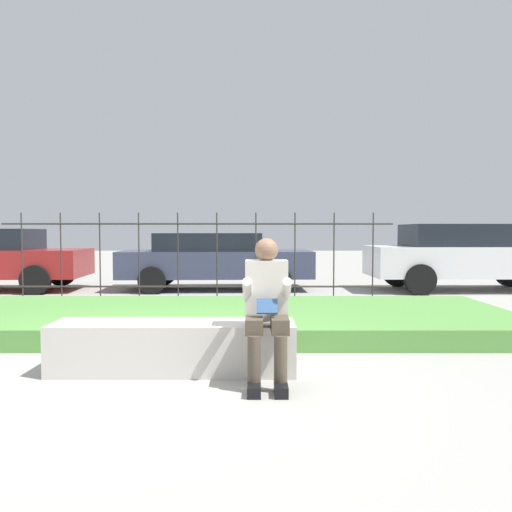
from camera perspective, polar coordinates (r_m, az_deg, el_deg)
ground_plane at (r=4.99m, az=-12.76°, el=-12.74°), size 60.00×60.00×0.00m
stone_bench at (r=4.88m, az=-9.54°, el=-10.49°), size 2.29×0.56×0.47m
person_seated_reader at (r=4.42m, az=1.05°, el=-5.41°), size 0.42×0.73×1.27m
grass_berm at (r=7.03m, az=-8.91°, el=-7.09°), size 9.06×2.92×0.25m
iron_fence at (r=9.07m, az=-6.89°, el=-0.08°), size 7.06×0.03×1.67m
car_parked_right at (r=12.22m, az=22.74°, el=0.07°), size 4.45×1.90×1.50m
car_parked_center at (r=11.54m, az=-4.90°, el=-0.34°), size 4.39×2.03×1.30m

